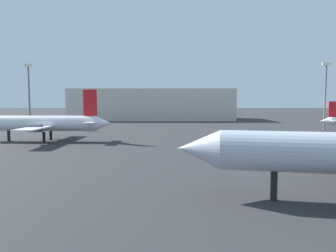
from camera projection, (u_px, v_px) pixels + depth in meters
airplane_on_taxiway at (43, 123)px, 65.30m from camera, size 29.12×21.72×10.67m
light_mast_left at (29, 92)px, 96.23m from camera, size 2.40×0.50×19.40m
light_mast_right at (325, 92)px, 90.47m from camera, size 2.40×0.50×19.08m
terminal_building at (153, 104)px, 136.45m from camera, size 67.37×25.08×12.91m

